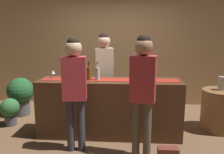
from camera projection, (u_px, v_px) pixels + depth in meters
ground_plane at (109, 134)px, 4.15m from camera, size 10.00×10.00×0.00m
back_wall at (116, 45)px, 5.74m from camera, size 6.00×0.12×2.90m
bar_counter at (109, 108)px, 4.06m from camera, size 2.39×0.60×0.97m
counter_runner_cloth at (109, 80)px, 3.97m from camera, size 2.27×0.28×0.01m
wine_bottle_amber at (89, 74)px, 3.92m from camera, size 0.07×0.07×0.30m
wine_bottle_clear at (98, 74)px, 3.91m from camera, size 0.07×0.07×0.30m
wine_glass_near_customer at (53, 72)px, 4.08m from camera, size 0.07×0.07×0.14m
wine_glass_mid_counter at (66, 74)px, 3.96m from camera, size 0.07×0.07×0.14m
bartender at (104, 68)px, 4.52m from camera, size 0.38×0.27×1.75m
customer_sipping at (143, 83)px, 3.23m from camera, size 0.37×0.27×1.74m
customer_browsing at (74, 82)px, 3.41m from camera, size 0.36×0.24×1.70m
round_side_table at (221, 110)px, 4.29m from camera, size 0.68×0.68×0.74m
vase_on_side_table at (222, 83)px, 4.21m from camera, size 0.13×0.13×0.24m
potted_plant_tall at (21, 94)px, 5.04m from camera, size 0.55×0.55×0.81m
potted_plant_small at (10, 110)px, 4.50m from camera, size 0.36×0.36×0.53m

